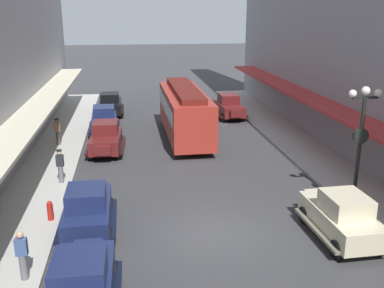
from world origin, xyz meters
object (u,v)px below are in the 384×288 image
at_px(parked_car_5, 110,104).
at_px(streetcar, 185,110).
at_px(parked_car_6, 229,106).
at_px(pedestrian_2, 58,131).
at_px(parked_car_0, 88,208).
at_px(pedestrian_1, 22,255).
at_px(lamp_post_with_clock, 360,142).
at_px(pedestrian_3, 60,166).
at_px(parked_car_3, 106,137).
at_px(parked_car_4, 341,215).
at_px(parked_car_2, 81,283).
at_px(parked_car_1, 104,120).
at_px(fire_hydrant, 50,210).

distance_m(parked_car_5, streetcar, 9.31).
height_order(parked_car_6, pedestrian_2, parked_car_6).
distance_m(parked_car_0, parked_car_6, 20.26).
xyz_separation_m(parked_car_5, pedestrian_1, (-1.94, -23.38, 0.05)).
bearing_deg(parked_car_5, lamp_post_with_clock, -60.81).
bearing_deg(parked_car_6, parked_car_5, 166.42).
bearing_deg(pedestrian_3, parked_car_3, 68.69).
distance_m(parked_car_0, lamp_post_with_clock, 11.39).
relative_size(parked_car_0, parked_car_5, 1.00).
bearing_deg(parked_car_5, parked_car_3, -89.66).
height_order(parked_car_4, lamp_post_with_clock, lamp_post_with_clock).
relative_size(parked_car_2, pedestrian_1, 2.61).
xyz_separation_m(lamp_post_with_clock, pedestrian_1, (-12.91, -3.75, -2.00)).
bearing_deg(parked_car_0, parked_car_2, -87.43).
bearing_deg(parked_car_6, pedestrian_2, -152.96).
relative_size(pedestrian_1, pedestrian_2, 0.98).
relative_size(parked_car_1, parked_car_3, 1.00).
bearing_deg(streetcar, lamp_post_with_clock, -63.96).
xyz_separation_m(parked_car_0, parked_car_6, (9.62, 17.83, 0.00)).
bearing_deg(parked_car_6, parked_car_3, -139.99).
distance_m(parked_car_2, streetcar, 18.14).
distance_m(streetcar, lamp_post_with_clock, 13.31).
xyz_separation_m(parked_car_5, parked_car_6, (9.40, -2.27, 0.00)).
distance_m(parked_car_0, pedestrian_1, 3.70).
bearing_deg(lamp_post_with_clock, parked_car_5, 119.19).
relative_size(parked_car_1, parked_car_4, 1.00).
xyz_separation_m(parked_car_0, pedestrian_3, (-1.68, 4.94, 0.07)).
distance_m(parked_car_1, parked_car_4, 19.00).
bearing_deg(pedestrian_3, parked_car_1, 80.14).
xyz_separation_m(parked_car_6, pedestrian_1, (-11.34, -21.11, 0.05)).
relative_size(parked_car_1, parked_car_6, 1.00).
distance_m(parked_car_3, fire_hydrant, 9.35).
bearing_deg(pedestrian_1, streetcar, 65.69).
xyz_separation_m(parked_car_0, parked_car_2, (0.22, -4.98, 0.00)).
bearing_deg(pedestrian_2, parked_car_2, -79.85).
xyz_separation_m(parked_car_2, pedestrian_1, (-1.94, 1.69, 0.05)).
bearing_deg(pedestrian_1, parked_car_4, 6.74).
bearing_deg(streetcar, parked_car_0, -113.43).
distance_m(parked_car_3, parked_car_6, 12.19).
bearing_deg(parked_car_5, parked_car_1, -92.47).
relative_size(parked_car_0, parked_car_2, 1.00).
relative_size(lamp_post_with_clock, pedestrian_1, 3.15).
height_order(parked_car_0, fire_hydrant, parked_car_0).
height_order(lamp_post_with_clock, pedestrian_3, lamp_post_with_clock).
xyz_separation_m(streetcar, pedestrian_2, (-8.10, -0.87, -0.89)).
height_order(pedestrian_1, pedestrian_2, pedestrian_2).
distance_m(parked_car_4, pedestrian_1, 11.18).
xyz_separation_m(parked_car_3, parked_car_4, (9.10, -11.96, 0.00)).
relative_size(parked_car_0, pedestrian_2, 2.56).
bearing_deg(streetcar, parked_car_6, 51.94).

